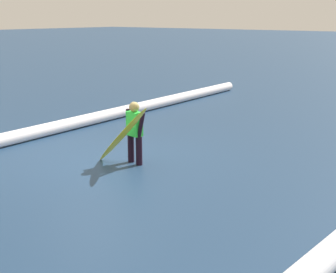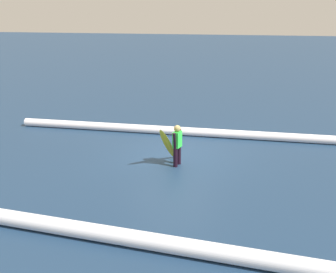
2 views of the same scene
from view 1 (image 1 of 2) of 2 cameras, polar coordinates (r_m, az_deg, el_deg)
ground_plane at (r=10.74m, az=-8.51°, el=-2.69°), size 175.57×175.57×0.00m
surfer at (r=10.16m, az=-4.01°, el=0.84°), size 0.25×0.59×1.35m
surfboard at (r=9.98m, az=-5.52°, el=0.11°), size 0.33×1.47×1.38m
wave_crest_foreground at (r=13.65m, az=-11.18°, el=1.58°), size 17.77×1.15×0.34m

